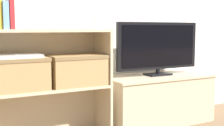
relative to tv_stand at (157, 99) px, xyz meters
name	(u,v)px	position (x,y,z in m)	size (l,w,h in m)	color
tv_stand	(157,99)	(0.00, 0.00, 0.00)	(0.97, 0.45, 0.42)	#CCB793
tv	(158,47)	(0.00, 0.00, 0.46)	(0.82, 0.14, 0.46)	black
bookshelf_lower_tier	(46,106)	(-1.00, 0.00, 0.06)	(0.89, 0.30, 0.42)	#CCB793
bookshelf_upper_tier	(44,50)	(-1.00, 0.00, 0.47)	(0.89, 0.30, 0.41)	#CCB793
book_skyblue	(4,15)	(-1.29, -0.11, 0.70)	(0.04, 0.16, 0.18)	#709ECC
book_crimson	(10,14)	(-1.25, -0.11, 0.71)	(0.03, 0.16, 0.20)	#B22328
baby_monitor	(97,22)	(-0.62, -0.06, 0.66)	(0.05, 0.03, 0.13)	white
storage_basket_left	(17,72)	(-1.22, -0.08, 0.33)	(0.40, 0.27, 0.22)	tan
storage_basket_right	(76,69)	(-0.79, -0.08, 0.33)	(0.40, 0.27, 0.22)	tan
laptop	(16,56)	(-1.22, -0.08, 0.44)	(0.32, 0.22, 0.02)	white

